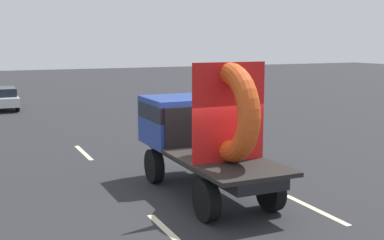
{
  "coord_description": "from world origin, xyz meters",
  "views": [
    {
      "loc": [
        -5.32,
        -10.86,
        4.02
      ],
      "look_at": [
        0.25,
        1.35,
        1.86
      ],
      "focal_mm": 46.39,
      "sensor_mm": 36.0,
      "label": 1
    }
  ],
  "objects": [
    {
      "name": "lane_dash_left_far",
      "position": [
        -1.63,
        6.71,
        0.0
      ],
      "size": [
        0.16,
        2.52,
        0.01
      ],
      "primitive_type": "cube",
      "rotation": [
        0.0,
        0.0,
        1.57
      ],
      "color": "beige",
      "rests_on": "ground_plane"
    },
    {
      "name": "lane_dash_left_near",
      "position": [
        -1.63,
        -1.67,
        0.0
      ],
      "size": [
        0.16,
        2.48,
        0.01
      ],
      "primitive_type": "cube",
      "rotation": [
        0.0,
        0.0,
        1.57
      ],
      "color": "beige",
      "rests_on": "ground_plane"
    },
    {
      "name": "distant_sedan",
      "position": [
        -3.5,
        20.06,
        0.69
      ],
      "size": [
        1.69,
        3.94,
        1.28
      ],
      "color": "black",
      "rests_on": "ground_plane"
    },
    {
      "name": "lane_dash_right_near",
      "position": [
        2.12,
        -1.68,
        0.0
      ],
      "size": [
        0.16,
        2.38,
        0.01
      ],
      "primitive_type": "cube",
      "rotation": [
        0.0,
        0.0,
        1.57
      ],
      "color": "beige",
      "rests_on": "ground_plane"
    },
    {
      "name": "flatbed_truck",
      "position": [
        0.25,
        0.94,
        1.68
      ],
      "size": [
        2.02,
        5.37,
        3.52
      ],
      "color": "black",
      "rests_on": "ground_plane"
    },
    {
      "name": "lane_dash_right_far",
      "position": [
        2.12,
        6.75,
        0.0
      ],
      "size": [
        0.16,
        2.79,
        0.01
      ],
      "primitive_type": "cube",
      "rotation": [
        0.0,
        0.0,
        1.57
      ],
      "color": "beige",
      "rests_on": "ground_plane"
    },
    {
      "name": "ground_plane",
      "position": [
        0.0,
        0.0,
        0.0
      ],
      "size": [
        120.0,
        120.0,
        0.0
      ],
      "primitive_type": "plane",
      "color": "#28282B"
    }
  ]
}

